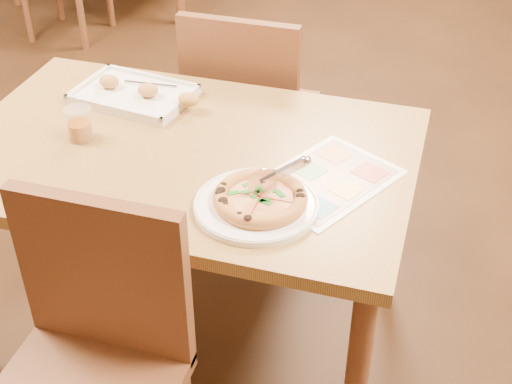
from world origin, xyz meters
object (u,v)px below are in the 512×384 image
(plate, at_px, (256,205))
(pizza, at_px, (260,198))
(chair_far, at_px, (247,98))
(pizza_cutter, at_px, (277,175))
(glass_tumbler, at_px, (80,126))
(dining_table, at_px, (185,173))
(appetizer_tray, at_px, (137,95))
(chair_near, at_px, (92,339))
(menu, at_px, (326,180))

(plate, xyz_separation_m, pizza, (0.01, 0.01, 0.02))
(chair_far, relative_size, pizza_cutter, 3.56)
(chair_far, xyz_separation_m, glass_tumbler, (-0.30, -0.64, 0.20))
(plate, height_order, pizza, pizza)
(chair_far, bearing_deg, glass_tumbler, 64.78)
(plate, height_order, glass_tumbler, glass_tumbler)
(dining_table, distance_m, chair_far, 0.61)
(chair_far, bearing_deg, appetizer_tray, 56.98)
(chair_near, distance_m, menu, 0.72)
(chair_near, xyz_separation_m, appetizer_tray, (-0.24, 0.83, 0.17))
(plate, bearing_deg, pizza_cutter, 38.48)
(chair_near, bearing_deg, menu, 53.09)
(chair_near, xyz_separation_m, glass_tumbler, (-0.30, 0.57, 0.20))
(appetizer_tray, xyz_separation_m, glass_tumbler, (-0.06, -0.26, 0.03))
(glass_tumbler, bearing_deg, dining_table, 6.71)
(chair_near, height_order, pizza_cutter, chair_near)
(chair_far, relative_size, plate, 1.50)
(pizza, height_order, pizza_cutter, pizza_cutter)
(appetizer_tray, bearing_deg, plate, -39.93)
(chair_near, relative_size, menu, 1.26)
(plate, relative_size, pizza, 1.32)
(plate, relative_size, glass_tumbler, 3.22)
(pizza_cutter, xyz_separation_m, appetizer_tray, (-0.57, 0.40, -0.07))
(dining_table, distance_m, pizza, 0.37)
(dining_table, distance_m, chair_near, 0.61)
(pizza_cutter, bearing_deg, menu, 18.26)
(dining_table, relative_size, pizza, 5.48)
(glass_tumbler, bearing_deg, pizza, -16.11)
(chair_near, distance_m, chair_far, 1.20)
(appetizer_tray, height_order, glass_tumbler, glass_tumbler)
(plate, height_order, pizza_cutter, pizza_cutter)
(chair_near, relative_size, appetizer_tray, 1.12)
(chair_far, height_order, plate, chair_far)
(appetizer_tray, xyz_separation_m, menu, (0.66, -0.27, -0.01))
(pizza_cutter, bearing_deg, plate, -176.69)
(pizza, xyz_separation_m, menu, (0.13, 0.16, -0.03))
(dining_table, xyz_separation_m, chair_far, (-0.00, 0.60, -0.07))
(plate, xyz_separation_m, glass_tumbler, (-0.58, 0.18, 0.03))
(plate, bearing_deg, chair_far, 108.86)
(menu, bearing_deg, plate, -130.34)
(pizza_cutter, height_order, glass_tumbler, pizza_cutter)
(dining_table, height_order, chair_near, chair_near)
(dining_table, xyz_separation_m, plate, (0.28, -0.21, 0.09))
(menu, bearing_deg, pizza_cutter, -126.57)
(appetizer_tray, bearing_deg, chair_far, 56.98)
(chair_near, relative_size, glass_tumbler, 4.84)
(dining_table, height_order, chair_far, chair_far)
(menu, bearing_deg, chair_far, 123.19)
(chair_near, bearing_deg, appetizer_tray, 106.43)
(pizza, bearing_deg, appetizer_tray, 140.93)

